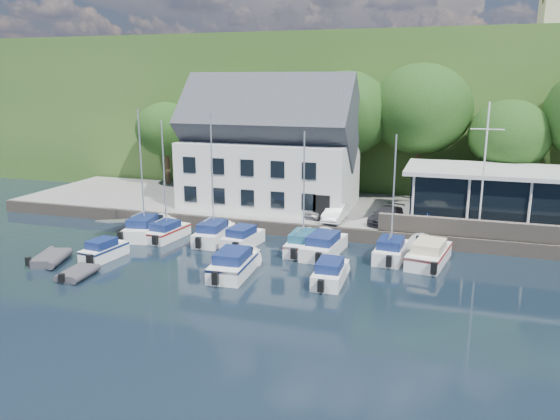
{
  "coord_description": "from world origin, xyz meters",
  "views": [
    {
      "loc": [
        7.8,
        -26.87,
        11.5
      ],
      "look_at": [
        -3.69,
        9.0,
        2.48
      ],
      "focal_mm": 35.0,
      "sensor_mm": 36.0,
      "label": 1
    }
  ],
  "objects_px": {
    "boat_r1_2": "(212,177)",
    "boat_r2_3": "(330,270)",
    "car_silver": "(319,209)",
    "boat_r1_4": "(304,189)",
    "boat_r1_1": "(164,184)",
    "dinghy_1": "(78,272)",
    "club_pavilion": "(496,196)",
    "car_blue": "(421,217)",
    "harbor_building": "(270,155)",
    "car_white": "(336,212)",
    "boat_r1_6": "(394,192)",
    "boat_r1_5": "(324,243)",
    "boat_r1_0": "(142,174)",
    "flagpole": "(484,169)",
    "car_dgrey": "(386,215)",
    "boat_r1_7": "(429,252)",
    "boat_r2_0": "(104,249)",
    "boat_r1_3": "(243,236)",
    "dinghy_0": "(51,257)",
    "boat_r2_2": "(234,262)"
  },
  "relations": [
    {
      "from": "harbor_building",
      "to": "boat_r1_6",
      "type": "distance_m",
      "value": 14.25
    },
    {
      "from": "car_blue",
      "to": "boat_r1_5",
      "type": "xyz_separation_m",
      "value": [
        -5.94,
        -5.8,
        -0.9
      ]
    },
    {
      "from": "harbor_building",
      "to": "boat_r1_0",
      "type": "height_order",
      "value": "harbor_building"
    },
    {
      "from": "boat_r1_1",
      "to": "boat_r1_3",
      "type": "height_order",
      "value": "boat_r1_1"
    },
    {
      "from": "car_white",
      "to": "dinghy_1",
      "type": "height_order",
      "value": "car_white"
    },
    {
      "from": "boat_r1_5",
      "to": "boat_r1_7",
      "type": "xyz_separation_m",
      "value": [
        6.83,
        0.2,
        0.02
      ]
    },
    {
      "from": "flagpole",
      "to": "boat_r2_3",
      "type": "distance_m",
      "value": 13.82
    },
    {
      "from": "flagpole",
      "to": "boat_r1_2",
      "type": "relative_size",
      "value": 0.95
    },
    {
      "from": "harbor_building",
      "to": "boat_r1_0",
      "type": "bearing_deg",
      "value": -128.63
    },
    {
      "from": "car_white",
      "to": "boat_r1_0",
      "type": "bearing_deg",
      "value": -156.0
    },
    {
      "from": "car_blue",
      "to": "boat_r1_4",
      "type": "distance_m",
      "value": 9.7
    },
    {
      "from": "boat_r1_7",
      "to": "dinghy_1",
      "type": "distance_m",
      "value": 21.8
    },
    {
      "from": "harbor_building",
      "to": "club_pavilion",
      "type": "height_order",
      "value": "harbor_building"
    },
    {
      "from": "boat_r1_1",
      "to": "boat_r1_2",
      "type": "xyz_separation_m",
      "value": [
        3.67,
        0.31,
        0.67
      ]
    },
    {
      "from": "car_white",
      "to": "boat_r1_5",
      "type": "relative_size",
      "value": 0.56
    },
    {
      "from": "boat_r1_6",
      "to": "dinghy_1",
      "type": "distance_m",
      "value": 20.1
    },
    {
      "from": "boat_r1_4",
      "to": "dinghy_1",
      "type": "bearing_deg",
      "value": -141.76
    },
    {
      "from": "dinghy_0",
      "to": "car_silver",
      "type": "bearing_deg",
      "value": 25.79
    },
    {
      "from": "club_pavilion",
      "to": "boat_r1_6",
      "type": "distance_m",
      "value": 10.63
    },
    {
      "from": "boat_r1_1",
      "to": "dinghy_1",
      "type": "bearing_deg",
      "value": -89.99
    },
    {
      "from": "boat_r1_7",
      "to": "car_blue",
      "type": "bearing_deg",
      "value": 108.38
    },
    {
      "from": "car_dgrey",
      "to": "boat_r2_0",
      "type": "distance_m",
      "value": 20.31
    },
    {
      "from": "boat_r1_6",
      "to": "boat_r1_5",
      "type": "bearing_deg",
      "value": -172.4
    },
    {
      "from": "car_blue",
      "to": "boat_r1_6",
      "type": "relative_size",
      "value": 0.42
    },
    {
      "from": "car_dgrey",
      "to": "boat_r1_7",
      "type": "xyz_separation_m",
      "value": [
        3.46,
        -5.6,
        -0.82
      ]
    },
    {
      "from": "harbor_building",
      "to": "club_pavilion",
      "type": "bearing_deg",
      "value": -1.59
    },
    {
      "from": "car_white",
      "to": "boat_r1_2",
      "type": "bearing_deg",
      "value": -144.61
    },
    {
      "from": "harbor_building",
      "to": "car_white",
      "type": "relative_size",
      "value": 3.75
    },
    {
      "from": "car_white",
      "to": "boat_r1_4",
      "type": "bearing_deg",
      "value": -99.67
    },
    {
      "from": "car_silver",
      "to": "car_dgrey",
      "type": "bearing_deg",
      "value": 7.69
    },
    {
      "from": "club_pavilion",
      "to": "car_blue",
      "type": "height_order",
      "value": "club_pavilion"
    },
    {
      "from": "car_blue",
      "to": "boat_r1_4",
      "type": "height_order",
      "value": "boat_r1_4"
    },
    {
      "from": "car_silver",
      "to": "boat_r1_4",
      "type": "height_order",
      "value": "boat_r1_4"
    },
    {
      "from": "dinghy_0",
      "to": "harbor_building",
      "type": "bearing_deg",
      "value": 42.44
    },
    {
      "from": "dinghy_1",
      "to": "boat_r1_6",
      "type": "bearing_deg",
      "value": 23.85
    },
    {
      "from": "harbor_building",
      "to": "boat_r1_2",
      "type": "height_order",
      "value": "harbor_building"
    },
    {
      "from": "boat_r1_6",
      "to": "boat_r2_3",
      "type": "distance_m",
      "value": 7.1
    },
    {
      "from": "boat_r1_5",
      "to": "boat_r1_7",
      "type": "height_order",
      "value": "boat_r1_7"
    },
    {
      "from": "car_dgrey",
      "to": "boat_r1_4",
      "type": "xyz_separation_m",
      "value": [
        -4.89,
        -5.57,
        2.79
      ]
    },
    {
      "from": "boat_r2_2",
      "to": "dinghy_0",
      "type": "bearing_deg",
      "value": -175.48
    },
    {
      "from": "car_silver",
      "to": "boat_r1_5",
      "type": "height_order",
      "value": "car_silver"
    },
    {
      "from": "boat_r1_0",
      "to": "dinghy_1",
      "type": "relative_size",
      "value": 3.4
    },
    {
      "from": "boat_r1_1",
      "to": "flagpole",
      "type": "bearing_deg",
      "value": 19.25
    },
    {
      "from": "club_pavilion",
      "to": "boat_r1_6",
      "type": "bearing_deg",
      "value": -129.46
    },
    {
      "from": "harbor_building",
      "to": "boat_r1_4",
      "type": "bearing_deg",
      "value": -58.24
    },
    {
      "from": "boat_r1_2",
      "to": "boat_r2_3",
      "type": "bearing_deg",
      "value": -30.85
    },
    {
      "from": "boat_r2_0",
      "to": "car_silver",
      "type": "bearing_deg",
      "value": 52.12
    },
    {
      "from": "car_white",
      "to": "boat_r1_6",
      "type": "distance_m",
      "value": 7.56
    },
    {
      "from": "boat_r1_4",
      "to": "boat_r2_0",
      "type": "distance_m",
      "value": 13.79
    },
    {
      "from": "car_silver",
      "to": "boat_r1_3",
      "type": "height_order",
      "value": "car_silver"
    }
  ]
}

